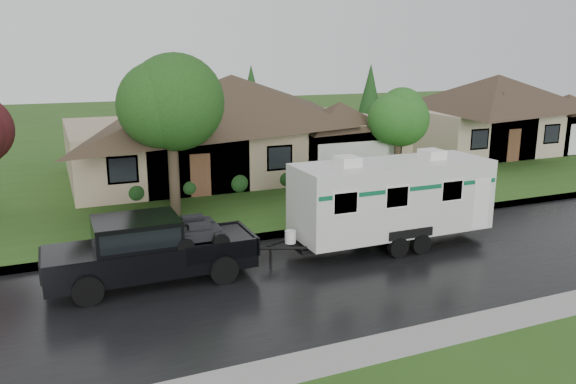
# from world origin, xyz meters

# --- Properties ---
(ground) EXTENTS (140.00, 140.00, 0.00)m
(ground) POSITION_xyz_m (0.00, 0.00, 0.00)
(ground) COLOR #2A4E18
(ground) RESTS_ON ground
(road) EXTENTS (140.00, 8.00, 0.01)m
(road) POSITION_xyz_m (0.00, -2.00, 0.01)
(road) COLOR black
(road) RESTS_ON ground
(curb) EXTENTS (140.00, 0.50, 0.15)m
(curb) POSITION_xyz_m (0.00, 2.25, 0.07)
(curb) COLOR gray
(curb) RESTS_ON ground
(lawn) EXTENTS (140.00, 26.00, 0.15)m
(lawn) POSITION_xyz_m (0.00, 15.00, 0.07)
(lawn) COLOR #2A4E18
(lawn) RESTS_ON ground
(house_main) EXTENTS (19.44, 10.80, 6.90)m
(house_main) POSITION_xyz_m (2.29, 13.84, 3.59)
(house_main) COLOR tan
(house_main) RESTS_ON lawn
(house_neighbor) EXTENTS (15.12, 9.72, 6.45)m
(house_neighbor) POSITION_xyz_m (22.27, 14.34, 3.32)
(house_neighbor) COLOR tan
(house_neighbor) RESTS_ON lawn
(tree_left_green) EXTENTS (4.16, 4.16, 6.88)m
(tree_left_green) POSITION_xyz_m (-3.04, 6.37, 4.93)
(tree_left_green) COLOR #382B1E
(tree_left_green) RESTS_ON lawn
(tree_right_green) EXTENTS (3.05, 3.05, 5.04)m
(tree_right_green) POSITION_xyz_m (9.50, 8.30, 3.64)
(tree_right_green) COLOR #382B1E
(tree_right_green) RESTS_ON lawn
(shrub_row) EXTENTS (13.60, 1.00, 1.00)m
(shrub_row) POSITION_xyz_m (2.00, 9.30, 0.65)
(shrub_row) COLOR #143814
(shrub_row) RESTS_ON lawn
(pickup_truck) EXTENTS (6.27, 2.38, 2.09)m
(pickup_truck) POSITION_xyz_m (-5.30, -0.30, 1.12)
(pickup_truck) COLOR black
(pickup_truck) RESTS_ON ground
(travel_trailer) EXTENTS (7.74, 2.72, 3.47)m
(travel_trailer) POSITION_xyz_m (3.52, -0.30, 1.84)
(travel_trailer) COLOR silver
(travel_trailer) RESTS_ON ground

